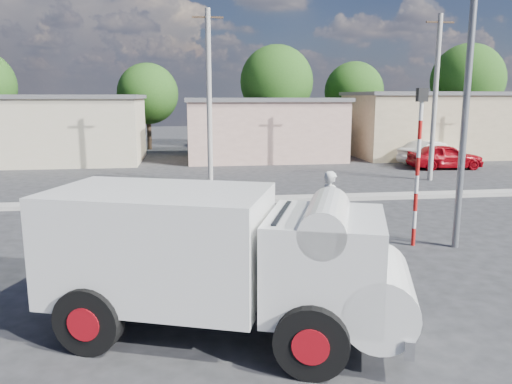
{
  "coord_description": "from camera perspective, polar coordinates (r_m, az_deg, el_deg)",
  "views": [
    {
      "loc": [
        -3.05,
        -11.31,
        4.14
      ],
      "look_at": [
        -1.03,
        3.33,
        1.3
      ],
      "focal_mm": 35.0,
      "sensor_mm": 36.0,
      "label": 1
    }
  ],
  "objects": [
    {
      "name": "median",
      "position": [
        19.97,
        1.08,
        -0.85
      ],
      "size": [
        40.0,
        0.8,
        0.16
      ],
      "primitive_type": "cube",
      "color": "#99968E",
      "rests_on": "ground"
    },
    {
      "name": "tree_row",
      "position": [
        40.35,
        1.89,
        12.09
      ],
      "size": [
        43.62,
        7.43,
        8.42
      ],
      "color": "#38281E",
      "rests_on": "ground"
    },
    {
      "name": "car_red",
      "position": [
        30.92,
        20.79,
        3.82
      ],
      "size": [
        4.27,
        1.82,
        1.44
      ],
      "primitive_type": "imported",
      "rotation": [
        0.0,
        0.0,
        1.54
      ],
      "color": "#9F050F",
      "rests_on": "ground"
    },
    {
      "name": "bicycle",
      "position": [
        13.87,
        8.41,
        -4.59
      ],
      "size": [
        1.87,
        0.98,
        0.94
      ],
      "primitive_type": "imported",
      "rotation": [
        0.0,
        0.0,
        1.78
      ],
      "color": "black",
      "rests_on": "ground"
    },
    {
      "name": "car_cream",
      "position": [
        32.73,
        19.33,
        4.27
      ],
      "size": [
        4.63,
        3.17,
        1.44
      ],
      "primitive_type": "imported",
      "rotation": [
        0.0,
        0.0,
        1.99
      ],
      "color": "silver",
      "rests_on": "ground"
    },
    {
      "name": "cyclist",
      "position": [
        13.75,
        8.46,
        -2.7
      ],
      "size": [
        0.58,
        0.76,
        1.88
      ],
      "primitive_type": "imported",
      "rotation": [
        0.0,
        0.0,
        1.78
      ],
      "color": "silver",
      "rests_on": "ground"
    },
    {
      "name": "ground_plane",
      "position": [
        12.43,
        6.88,
        -8.67
      ],
      "size": [
        120.0,
        120.0,
        0.0
      ],
      "primitive_type": "plane",
      "color": "#262628",
      "rests_on": "ground"
    },
    {
      "name": "traffic_pole",
      "position": [
        14.34,
        18.07,
        4.15
      ],
      "size": [
        0.28,
        0.18,
        4.36
      ],
      "color": "red",
      "rests_on": "ground"
    },
    {
      "name": "streetlight",
      "position": [
        14.45,
        22.61,
        13.33
      ],
      "size": [
        2.34,
        0.22,
        9.0
      ],
      "color": "slate",
      "rests_on": "ground"
    },
    {
      "name": "utility_poles",
      "position": [
        24.15,
        7.38,
        10.62
      ],
      "size": [
        35.4,
        0.24,
        8.0
      ],
      "color": "#99968E",
      "rests_on": "ground"
    },
    {
      "name": "truck",
      "position": [
        8.66,
        -3.49,
        -7.46
      ],
      "size": [
        6.58,
        4.15,
        2.56
      ],
      "rotation": [
        0.0,
        0.0,
        -0.34
      ],
      "color": "black",
      "rests_on": "ground"
    },
    {
      "name": "building_row",
      "position": [
        33.63,
        -0.77,
        7.46
      ],
      "size": [
        37.8,
        7.3,
        4.44
      ],
      "color": "beige",
      "rests_on": "ground"
    }
  ]
}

